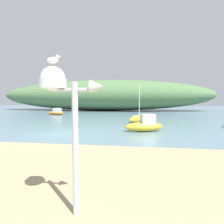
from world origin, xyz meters
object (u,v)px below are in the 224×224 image
object	(u,v)px
mast_structure	(60,93)
motorboat_off_point	(56,112)
sailboat_far_right	(139,119)
seagull_on_radar	(53,60)
motorboat_far_left	(145,125)

from	to	relation	value
mast_structure	motorboat_off_point	xyz separation A→B (m)	(-11.77, 24.72, -2.22)
motorboat_off_point	sailboat_far_right	distance (m)	15.58
sailboat_far_right	seagull_on_radar	bearing A→B (deg)	-96.03
motorboat_far_left	sailboat_far_right	bearing A→B (deg)	93.88
mast_structure	sailboat_far_right	bearing A→B (deg)	84.42
mast_structure	motorboat_off_point	world-z (taller)	mast_structure
motorboat_off_point	sailboat_far_right	bearing A→B (deg)	-30.63
motorboat_far_left	motorboat_off_point	xyz separation A→B (m)	(-13.80, 13.74, -0.10)
seagull_on_radar	sailboat_far_right	size ratio (longest dim) A/B	0.07
seagull_on_radar	motorboat_far_left	xyz separation A→B (m)	(2.16, 10.98, -2.76)
motorboat_far_left	motorboat_off_point	distance (m)	19.47
motorboat_off_point	seagull_on_radar	bearing A→B (deg)	-64.80
motorboat_off_point	sailboat_far_right	xyz separation A→B (m)	(13.41, -7.94, -0.02)
seagull_on_radar	motorboat_off_point	size ratio (longest dim) A/B	0.09
seagull_on_radar	motorboat_far_left	distance (m)	11.53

